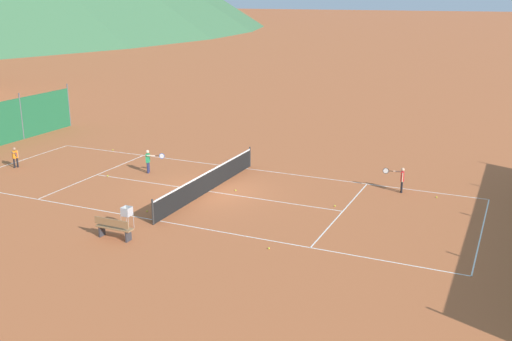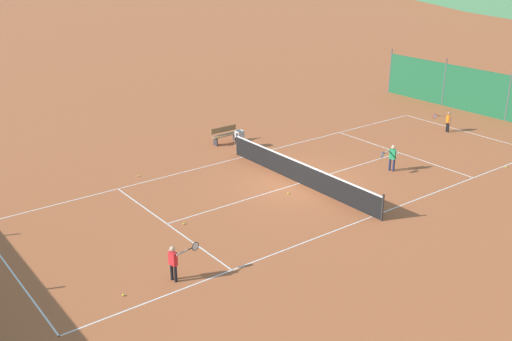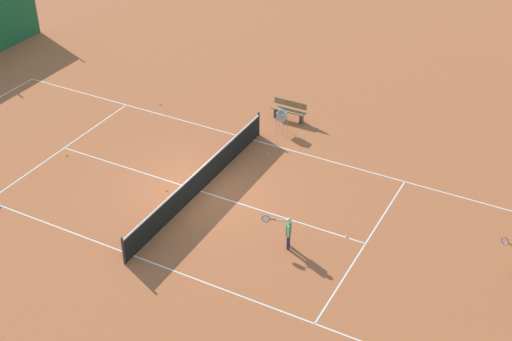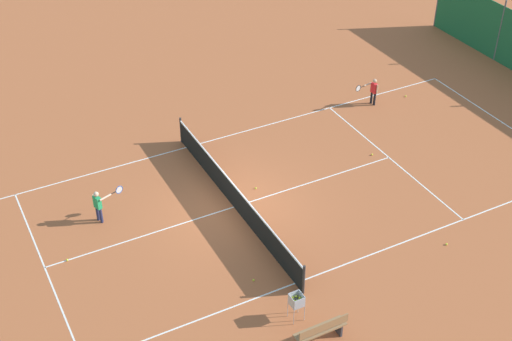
{
  "view_description": "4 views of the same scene",
  "coord_description": "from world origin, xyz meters",
  "px_view_note": "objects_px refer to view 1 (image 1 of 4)",
  "views": [
    {
      "loc": [
        -22.98,
        -12.75,
        8.8
      ],
      "look_at": [
        1.28,
        -1.83,
        0.88
      ],
      "focal_mm": 42.0,
      "sensor_mm": 36.0,
      "label": 1
    },
    {
      "loc": [
        17.51,
        -15.66,
        9.64
      ],
      "look_at": [
        0.2,
        -2.49,
        1.22
      ],
      "focal_mm": 42.0,
      "sensor_mm": 36.0,
      "label": 2
    },
    {
      "loc": [
        17.81,
        11.78,
        14.99
      ],
      "look_at": [
        -0.46,
        2.05,
        1.27
      ],
      "focal_mm": 50.0,
      "sensor_mm": 36.0,
      "label": 3
    },
    {
      "loc": [
        -17.05,
        8.06,
        14.9
      ],
      "look_at": [
        0.62,
        -1.15,
        0.74
      ],
      "focal_mm": 50.0,
      "sensor_mm": 36.0,
      "label": 4
    }
  ],
  "objects_px": {
    "tennis_ball_near_corner": "(236,190)",
    "tennis_ball_alley_right": "(147,211)",
    "ball_hopper": "(127,213)",
    "tennis_net": "(208,181)",
    "tennis_ball_by_net_right": "(108,176)",
    "player_near_service": "(401,178)",
    "player_near_baseline": "(149,160)",
    "player_far_baseline": "(15,156)",
    "courtside_bench": "(114,228)",
    "tennis_ball_far_corner": "(113,150)",
    "tennis_ball_alley_left": "(437,197)",
    "tennis_ball_service_box": "(335,206)",
    "tennis_ball_mid_court": "(269,248)"
  },
  "relations": [
    {
      "from": "tennis_ball_alley_right",
      "to": "tennis_ball_service_box",
      "type": "bearing_deg",
      "value": -61.07
    },
    {
      "from": "player_near_service",
      "to": "tennis_ball_by_net_right",
      "type": "distance_m",
      "value": 14.27
    },
    {
      "from": "player_near_service",
      "to": "player_near_baseline",
      "type": "height_order",
      "value": "player_near_baseline"
    },
    {
      "from": "tennis_net",
      "to": "courtside_bench",
      "type": "bearing_deg",
      "value": 175.31
    },
    {
      "from": "player_near_service",
      "to": "ball_hopper",
      "type": "relative_size",
      "value": 1.31
    },
    {
      "from": "tennis_ball_by_net_right",
      "to": "ball_hopper",
      "type": "distance_m",
      "value": 7.34
    },
    {
      "from": "tennis_ball_alley_left",
      "to": "courtside_bench",
      "type": "xyz_separation_m",
      "value": [
        -9.73,
        10.26,
        0.42
      ]
    },
    {
      "from": "tennis_ball_near_corner",
      "to": "player_near_service",
      "type": "bearing_deg",
      "value": -66.89
    },
    {
      "from": "player_near_service",
      "to": "tennis_ball_mid_court",
      "type": "distance_m",
      "value": 8.91
    },
    {
      "from": "tennis_ball_alley_left",
      "to": "tennis_ball_service_box",
      "type": "height_order",
      "value": "same"
    },
    {
      "from": "tennis_net",
      "to": "tennis_ball_service_box",
      "type": "xyz_separation_m",
      "value": [
        0.41,
        -5.93,
        -0.47
      ]
    },
    {
      "from": "tennis_net",
      "to": "tennis_ball_by_net_right",
      "type": "bearing_deg",
      "value": 90.21
    },
    {
      "from": "tennis_net",
      "to": "tennis_ball_service_box",
      "type": "bearing_deg",
      "value": -86.01
    },
    {
      "from": "tennis_ball_alley_left",
      "to": "tennis_ball_by_net_right",
      "type": "distance_m",
      "value": 15.82
    },
    {
      "from": "player_near_service",
      "to": "courtside_bench",
      "type": "xyz_separation_m",
      "value": [
        -9.88,
        8.61,
        -0.23
      ]
    },
    {
      "from": "player_far_baseline",
      "to": "tennis_ball_far_corner",
      "type": "relative_size",
      "value": 16.49
    },
    {
      "from": "tennis_ball_far_corner",
      "to": "player_near_baseline",
      "type": "bearing_deg",
      "value": -122.88
    },
    {
      "from": "ball_hopper",
      "to": "tennis_ball_alley_right",
      "type": "bearing_deg",
      "value": 11.39
    },
    {
      "from": "tennis_ball_by_net_right",
      "to": "tennis_ball_alley_left",
      "type": "bearing_deg",
      "value": -77.57
    },
    {
      "from": "player_near_baseline",
      "to": "tennis_ball_alley_right",
      "type": "height_order",
      "value": "player_near_baseline"
    },
    {
      "from": "tennis_ball_mid_court",
      "to": "courtside_bench",
      "type": "height_order",
      "value": "courtside_bench"
    },
    {
      "from": "tennis_net",
      "to": "tennis_ball_by_net_right",
      "type": "relative_size",
      "value": 139.09
    },
    {
      "from": "tennis_ball_far_corner",
      "to": "tennis_ball_alley_right",
      "type": "bearing_deg",
      "value": -135.4
    },
    {
      "from": "player_near_service",
      "to": "tennis_ball_mid_court",
      "type": "bearing_deg",
      "value": 160.25
    },
    {
      "from": "tennis_ball_alley_left",
      "to": "tennis_ball_mid_court",
      "type": "distance_m",
      "value": 9.44
    },
    {
      "from": "tennis_ball_near_corner",
      "to": "courtside_bench",
      "type": "distance_m",
      "value": 7.11
    },
    {
      "from": "player_near_baseline",
      "to": "tennis_ball_far_corner",
      "type": "xyz_separation_m",
      "value": [
        2.89,
        4.48,
        -0.67
      ]
    },
    {
      "from": "tennis_net",
      "to": "tennis_ball_alley_right",
      "type": "relative_size",
      "value": 139.09
    },
    {
      "from": "tennis_ball_alley_right",
      "to": "tennis_ball_mid_court",
      "type": "distance_m",
      "value": 6.29
    },
    {
      "from": "player_near_service",
      "to": "ball_hopper",
      "type": "bearing_deg",
      "value": 135.3
    },
    {
      "from": "tennis_ball_far_corner",
      "to": "tennis_net",
      "type": "bearing_deg",
      "value": -116.26
    },
    {
      "from": "player_far_baseline",
      "to": "courtside_bench",
      "type": "height_order",
      "value": "player_far_baseline"
    },
    {
      "from": "tennis_ball_alley_right",
      "to": "tennis_ball_mid_court",
      "type": "xyz_separation_m",
      "value": [
        -1.39,
        -6.13,
        0.0
      ]
    },
    {
      "from": "player_near_baseline",
      "to": "tennis_net",
      "type": "bearing_deg",
      "value": -108.23
    },
    {
      "from": "tennis_ball_far_corner",
      "to": "tennis_ball_mid_court",
      "type": "bearing_deg",
      "value": -123.52
    },
    {
      "from": "tennis_ball_service_box",
      "to": "tennis_ball_alley_left",
      "type": "bearing_deg",
      "value": -52.07
    },
    {
      "from": "tennis_ball_alley_left",
      "to": "tennis_ball_mid_court",
      "type": "relative_size",
      "value": 1.0
    },
    {
      "from": "player_far_baseline",
      "to": "tennis_ball_alley_left",
      "type": "distance_m",
      "value": 21.2
    },
    {
      "from": "tennis_ball_near_corner",
      "to": "tennis_ball_alley_right",
      "type": "bearing_deg",
      "value": 151.63
    },
    {
      "from": "ball_hopper",
      "to": "tennis_ball_alley_left",
      "type": "bearing_deg",
      "value": -50.13
    },
    {
      "from": "tennis_ball_service_box",
      "to": "tennis_ball_alley_right",
      "type": "bearing_deg",
      "value": 118.93
    },
    {
      "from": "ball_hopper",
      "to": "tennis_ball_by_net_right",
      "type": "bearing_deg",
      "value": 43.6
    },
    {
      "from": "tennis_ball_near_corner",
      "to": "ball_hopper",
      "type": "bearing_deg",
      "value": 163.1
    },
    {
      "from": "player_far_baseline",
      "to": "player_near_baseline",
      "type": "height_order",
      "value": "player_near_baseline"
    },
    {
      "from": "player_near_service",
      "to": "tennis_ball_alley_left",
      "type": "relative_size",
      "value": 17.65
    },
    {
      "from": "tennis_ball_alley_left",
      "to": "tennis_ball_alley_right",
      "type": "bearing_deg",
      "value": 122.32
    },
    {
      "from": "tennis_net",
      "to": "player_near_service",
      "type": "relative_size",
      "value": 7.88
    },
    {
      "from": "tennis_net",
      "to": "player_far_baseline",
      "type": "height_order",
      "value": "player_far_baseline"
    },
    {
      "from": "tennis_ball_alley_right",
      "to": "courtside_bench",
      "type": "height_order",
      "value": "courtside_bench"
    },
    {
      "from": "player_near_baseline",
      "to": "tennis_ball_alley_left",
      "type": "distance_m",
      "value": 14.08
    }
  ]
}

